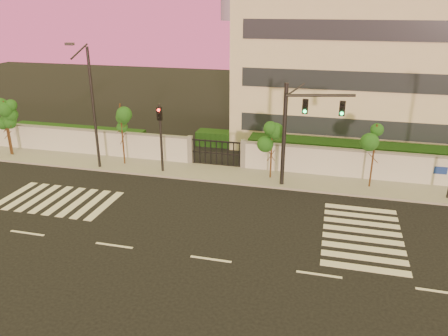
{
  "coord_description": "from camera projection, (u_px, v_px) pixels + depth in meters",
  "views": [
    {
      "loc": [
        4.97,
        -16.94,
        11.32
      ],
      "look_at": [
        -0.89,
        6.0,
        2.3
      ],
      "focal_mm": 35.0,
      "sensor_mm": 36.0,
      "label": 1
    }
  ],
  "objects": [
    {
      "name": "hedge_row",
      "position": [
        278.0,
        149.0,
        33.3
      ],
      "size": [
        41.0,
        4.25,
        1.8
      ],
      "color": "black",
      "rests_on": "ground"
    },
    {
      "name": "institutional_building",
      "position": [
        387.0,
        69.0,
        36.15
      ],
      "size": [
        24.4,
        12.4,
        12.25
      ],
      "color": "beige",
      "rests_on": "ground"
    },
    {
      "name": "perimeter_wall",
      "position": [
        258.0,
        156.0,
        30.98
      ],
      "size": [
        60.0,
        0.36,
        2.2
      ],
      "color": "silver",
      "rests_on": "ground"
    },
    {
      "name": "street_tree_b",
      "position": [
        6.0,
        116.0,
        33.13
      ],
      "size": [
        1.6,
        1.27,
        4.39
      ],
      "color": "#382314",
      "rests_on": "ground"
    },
    {
      "name": "streetlight_west",
      "position": [
        92.0,
        103.0,
        29.83
      ],
      "size": [
        0.54,
        2.16,
        9.0
      ],
      "color": "black",
      "rests_on": "ground"
    },
    {
      "name": "road_markings",
      "position": [
        202.0,
        219.0,
        24.28
      ],
      "size": [
        57.0,
        7.62,
        0.02
      ],
      "color": "silver",
      "rests_on": "ground"
    },
    {
      "name": "street_tree_a",
      "position": [
        5.0,
        119.0,
        33.29
      ],
      "size": [
        1.41,
        1.13,
        4.07
      ],
      "color": "#382314",
      "rests_on": "ground"
    },
    {
      "name": "ground",
      "position": [
        211.0,
        259.0,
        20.52
      ],
      "size": [
        120.0,
        120.0,
        0.0
      ],
      "primitive_type": "plane",
      "color": "black",
      "rests_on": "ground"
    },
    {
      "name": "street_tree_e",
      "position": [
        375.0,
        142.0,
        27.21
      ],
      "size": [
        1.4,
        1.12,
        4.29
      ],
      "color": "#382314",
      "rests_on": "ground"
    },
    {
      "name": "street_tree_c",
      "position": [
        121.0,
        120.0,
        31.15
      ],
      "size": [
        1.42,
        1.13,
        4.64
      ],
      "color": "#382314",
      "rests_on": "ground"
    },
    {
      "name": "street_tree_d",
      "position": [
        272.0,
        140.0,
        28.8
      ],
      "size": [
        1.43,
        1.14,
        3.8
      ],
      "color": "#382314",
      "rests_on": "ground"
    },
    {
      "name": "sidewalk",
      "position": [
        253.0,
        177.0,
        30.0
      ],
      "size": [
        60.0,
        3.0,
        0.15
      ],
      "primitive_type": "cube",
      "color": "gray",
      "rests_on": "ground"
    },
    {
      "name": "traffic_signal_secondary",
      "position": [
        160.0,
        130.0,
        29.81
      ],
      "size": [
        0.38,
        0.36,
        4.95
      ],
      "rotation": [
        0.0,
        0.0,
        -0.2
      ],
      "color": "black",
      "rests_on": "ground"
    },
    {
      "name": "traffic_signal_main",
      "position": [
        298.0,
        124.0,
        27.0
      ],
      "size": [
        4.23,
        1.19,
        6.76
      ],
      "rotation": [
        0.0,
        0.0,
        0.25
      ],
      "color": "black",
      "rests_on": "ground"
    }
  ]
}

